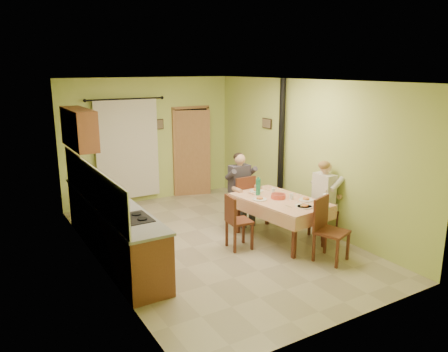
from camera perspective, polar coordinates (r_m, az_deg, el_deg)
floor at (r=7.84m, az=-1.21°, el=-8.56°), size 4.00×6.00×0.01m
room_shell at (r=7.34m, az=-1.28°, el=4.68°), size 4.04×6.04×2.82m
kitchen_run at (r=7.40m, az=-14.44°, el=-6.43°), size 0.64×3.64×1.56m
upper_cabinets at (r=8.26m, az=-18.44°, el=5.92°), size 0.35×1.40×0.70m
curtain at (r=9.84m, az=-12.48°, el=3.46°), size 1.70×0.07×2.22m
doorway at (r=10.48m, az=-4.18°, el=3.22°), size 0.96×0.32×2.15m
dining_table at (r=7.86m, az=7.27°, el=-5.64°), size 1.21×1.80×0.76m
tableware at (r=7.68m, az=7.98°, el=-2.75°), size 0.92×1.57×0.33m
chair_far at (r=8.59m, az=2.16°, el=-4.44°), size 0.44×0.44×0.99m
chair_near at (r=7.23m, az=13.69°, el=-8.50°), size 0.58×0.58×1.02m
chair_right at (r=8.20m, az=12.94°, el=-5.73°), size 0.42×0.42×0.97m
chair_left at (r=7.48m, az=1.91°, el=-7.31°), size 0.42×0.42×0.94m
man_far at (r=8.43m, az=2.14°, el=-0.63°), size 0.58×0.47×1.39m
man_right at (r=8.01m, az=13.10°, el=-1.78°), size 0.47×0.58×1.39m
stove_flue at (r=9.03m, az=7.39°, el=1.19°), size 0.24×0.24×2.80m
picture_back at (r=10.10m, az=-8.43°, el=6.71°), size 0.19×0.03×0.23m
picture_right at (r=9.39m, az=5.62°, el=6.86°), size 0.03×0.31×0.21m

